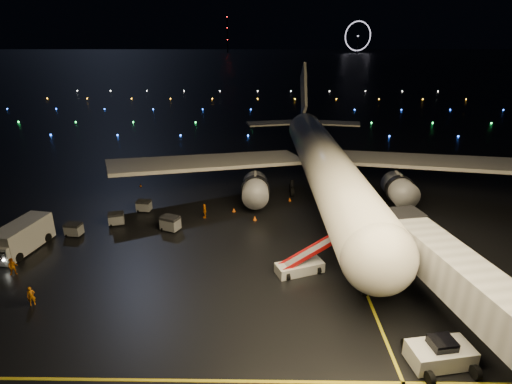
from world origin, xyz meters
TOP-DOWN VIEW (x-y plane):
  - ground at (0.00, 300.00)m, footprint 2000.00×2000.00m
  - lane_centre at (12.00, 15.00)m, footprint 0.25×80.00m
  - lane_cross at (-5.00, -10.00)m, footprint 60.00×0.25m
  - airliner at (11.24, 25.86)m, footprint 61.28×58.32m
  - pushback_tug at (15.00, -8.21)m, footprint 4.63×2.95m
  - belt_loader at (6.34, 3.34)m, footprint 6.93×4.11m
  - service_truck at (-22.74, 7.46)m, footprint 4.00×8.69m
  - crew_a at (-16.76, -2.11)m, footprint 0.76×0.68m
  - crew_b at (-21.05, 2.50)m, footprint 1.03×0.93m
  - crew_c at (-4.54, 15.91)m, footprint 0.70×1.17m
  - safety_cone_0 at (1.81, 15.26)m, footprint 0.50×0.50m
  - safety_cone_1 at (6.60, 21.69)m, footprint 0.42×0.42m
  - safety_cone_2 at (-0.98, 17.85)m, footprint 0.54×0.54m
  - safety_cone_3 at (-15.99, 27.23)m, footprint 0.47×0.47m
  - ferris_wheel at (170.00, 720.00)m, footprint 49.33×16.80m
  - radio_mast at (-60.00, 740.00)m, footprint 1.80×1.80m
  - taxiway_lights at (0.00, 106.00)m, footprint 164.00×92.00m
  - baggage_cart_0 at (-8.09, 12.25)m, footprint 2.49×2.16m
  - baggage_cart_1 at (-12.77, 17.83)m, footprint 1.89×1.42m
  - baggage_cart_2 at (-15.00, 13.72)m, footprint 2.09×1.74m
  - baggage_cart_3 at (-18.88, 10.74)m, footprint 1.94×1.50m

SIDE VIEW (x-z plane):
  - ground at x=0.00m, z-range 0.00..0.00m
  - lane_centre at x=12.00m, z-range 0.00..0.02m
  - lane_cross at x=-5.00m, z-range 0.00..0.02m
  - taxiway_lights at x=0.00m, z-range 0.00..0.36m
  - safety_cone_3 at x=-15.99m, z-range 0.00..0.45m
  - safety_cone_1 at x=6.60m, z-range 0.00..0.47m
  - safety_cone_2 at x=-0.98m, z-range 0.00..0.53m
  - safety_cone_0 at x=1.81m, z-range 0.00..0.55m
  - baggage_cart_1 at x=-12.77m, z-range 0.00..1.50m
  - baggage_cart_3 at x=-18.88m, z-range 0.00..1.51m
  - baggage_cart_2 at x=-15.00m, z-range 0.00..1.53m
  - crew_b at x=-21.05m, z-range 0.00..1.75m
  - crew_a at x=-16.76m, z-range 0.00..1.76m
  - baggage_cart_0 at x=-8.09m, z-range 0.00..1.77m
  - crew_c at x=-4.54m, z-range 0.00..1.87m
  - pushback_tug at x=15.00m, z-range 0.00..2.05m
  - service_truck at x=-22.74m, z-range 0.00..3.08m
  - belt_loader at x=6.34m, z-range 0.00..3.26m
  - airliner at x=11.24m, z-range 0.00..17.08m
  - ferris_wheel at x=170.00m, z-range 0.00..52.00m
  - radio_mast at x=-60.00m, z-range 0.00..64.00m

